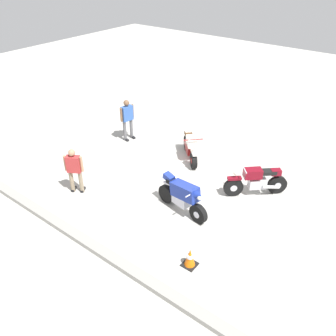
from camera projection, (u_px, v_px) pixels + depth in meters
ground_plane at (174, 167)px, 13.00m from camera, size 40.00×40.00×0.00m
curb_edge at (75, 235)px, 9.87m from camera, size 14.00×0.30×0.15m
motorcycle_blue_sportbike at (183, 195)px, 10.55m from camera, size 1.95×0.72×1.14m
motorcycle_maroon_cruiser at (257, 181)px, 11.33m from camera, size 1.61×1.52×1.09m
motorcycle_cream_vintage at (190, 147)px, 13.31m from camera, size 1.50×1.49×1.07m
person_in_red_shirt at (74, 169)px, 11.26m from camera, size 0.58×0.48×1.58m
person_in_blue_shirt at (127, 117)px, 14.39m from camera, size 0.38×0.66×1.72m
traffic_cone at (190, 258)px, 8.90m from camera, size 0.36×0.36×0.53m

